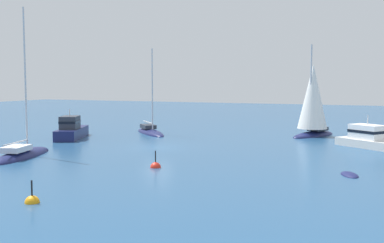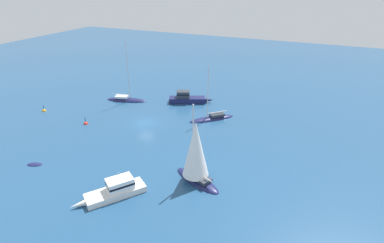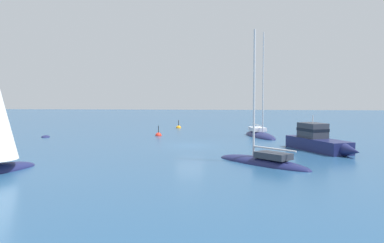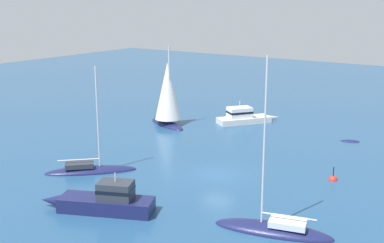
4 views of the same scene
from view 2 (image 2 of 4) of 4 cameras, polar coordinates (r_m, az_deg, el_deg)
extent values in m
plane|color=navy|center=(50.99, -8.55, -0.23)|extent=(160.00, 160.00, 0.00)
cube|color=silver|center=(35.48, -13.81, -12.54)|extent=(5.52, 6.45, 0.69)
cone|color=silver|center=(34.98, -20.15, -14.13)|extent=(1.50, 1.70, 0.69)
cube|color=white|center=(35.02, -13.04, -11.03)|extent=(3.03, 3.26, 1.25)
cube|color=black|center=(34.98, -13.05, -10.95)|extent=(3.09, 3.31, 0.24)
cylinder|color=silver|center=(34.43, -13.21, -9.64)|extent=(0.08, 0.08, 0.81)
ellipsoid|color=#191E4C|center=(44.31, -26.83, -7.07)|extent=(2.13, 1.58, 0.35)
cube|color=#191E4C|center=(58.42, -0.90, 3.97)|extent=(6.86, 4.51, 1.01)
cone|color=#191E4C|center=(58.50, 3.12, 3.96)|extent=(1.92, 1.60, 1.01)
cube|color=#2D333D|center=(58.03, -1.63, 5.01)|extent=(2.79, 2.41, 1.25)
cube|color=black|center=(58.01, -1.63, 5.07)|extent=(2.84, 2.46, 0.24)
cylinder|color=silver|center=(57.71, -1.64, 5.90)|extent=(0.08, 0.08, 0.66)
cylinder|color=#19994C|center=(57.67, -0.66, 4.72)|extent=(0.32, 0.32, 0.95)
sphere|color=#AD894E|center=(57.47, -0.67, 5.28)|extent=(0.24, 0.24, 0.24)
ellipsoid|color=#191E4C|center=(60.80, -11.86, 3.77)|extent=(7.95, 3.92, 1.09)
cube|color=silver|center=(60.86, -12.74, 4.46)|extent=(2.59, 1.96, 0.40)
cylinder|color=silver|center=(58.68, -11.66, 9.10)|extent=(0.13, 0.13, 10.71)
cylinder|color=silver|center=(60.72, -12.81, 4.86)|extent=(3.37, 0.98, 0.11)
ellipsoid|color=#191E4C|center=(36.83, 0.93, -10.78)|extent=(6.94, 4.50, 0.99)
cube|color=#2D333D|center=(35.96, 1.83, -10.46)|extent=(2.40, 2.06, 0.38)
cylinder|color=silver|center=(34.60, 0.22, -3.66)|extent=(0.17, 0.17, 8.89)
cylinder|color=silver|center=(35.69, 1.88, -9.91)|extent=(2.82, 1.35, 0.14)
cone|color=white|center=(34.74, 0.67, -5.07)|extent=(3.99, 3.99, 6.67)
ellipsoid|color=#191E4C|center=(51.76, 3.61, 0.42)|extent=(6.85, 6.78, 0.93)
cube|color=#2D333D|center=(51.84, 4.58, 1.24)|extent=(2.56, 2.55, 0.42)
cylinder|color=silver|center=(49.65, 2.93, 5.31)|extent=(0.15, 0.15, 8.65)
cylinder|color=silver|center=(51.68, 4.64, 1.72)|extent=(2.59, 2.55, 0.12)
sphere|color=orange|center=(60.69, -25.42, 1.74)|extent=(0.70, 0.70, 0.70)
cylinder|color=black|center=(60.44, -25.55, 2.36)|extent=(0.08, 0.08, 0.73)
sphere|color=red|center=(52.88, -18.85, -0.42)|extent=(0.72, 0.72, 0.72)
cylinder|color=black|center=(52.58, -18.96, 0.31)|extent=(0.08, 0.08, 0.76)
camera|label=1|loc=(66.44, -46.24, 3.44)|focal=44.18mm
camera|label=3|loc=(46.48, 37.30, -1.46)|focal=39.23mm
camera|label=4|loc=(86.10, -9.02, 20.12)|focal=46.20mm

